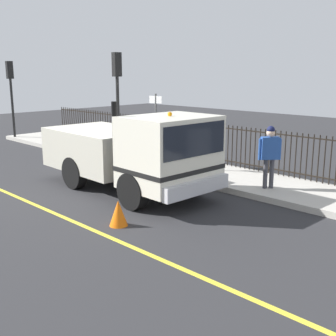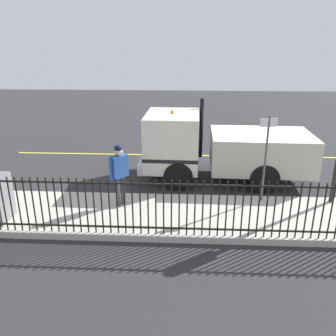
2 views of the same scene
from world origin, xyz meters
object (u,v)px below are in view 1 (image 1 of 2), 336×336
(traffic_light_mid, at_px, (11,83))
(worker_standing, at_px, (270,150))
(traffic_light_near, at_px, (117,85))
(street_sign, at_px, (156,123))
(traffic_cone, at_px, (118,213))
(work_truck, at_px, (136,150))

(traffic_light_mid, bearing_deg, worker_standing, 92.61)
(traffic_light_near, distance_m, street_sign, 2.36)
(worker_standing, bearing_deg, traffic_cone, 28.50)
(worker_standing, relative_size, traffic_cone, 2.98)
(traffic_light_mid, bearing_deg, work_truck, 80.63)
(worker_standing, bearing_deg, traffic_light_mid, -46.72)
(work_truck, relative_size, traffic_light_mid, 1.57)
(worker_standing, bearing_deg, work_truck, -6.11)
(traffic_light_mid, height_order, street_sign, traffic_light_mid)
(work_truck, height_order, worker_standing, work_truck)
(work_truck, xyz_separation_m, traffic_light_near, (2.08, 3.38, 1.70))
(work_truck, relative_size, traffic_light_near, 1.49)
(traffic_light_near, bearing_deg, street_sign, 92.82)
(worker_standing, distance_m, traffic_light_mid, 14.53)
(traffic_cone, distance_m, street_sign, 5.38)
(traffic_cone, bearing_deg, traffic_light_mid, 73.16)
(work_truck, xyz_separation_m, worker_standing, (2.57, -2.76, 0.00))
(traffic_light_near, bearing_deg, work_truck, 61.32)
(worker_standing, height_order, street_sign, street_sign)
(traffic_light_near, relative_size, traffic_cone, 6.54)
(traffic_light_mid, bearing_deg, traffic_cone, 73.43)
(street_sign, bearing_deg, traffic_light_near, 89.86)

